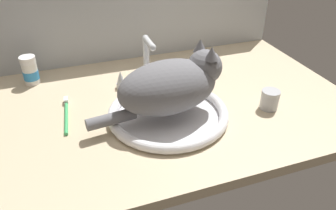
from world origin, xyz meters
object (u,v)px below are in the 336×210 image
at_px(faucet, 147,66).
at_px(metal_jar, 270,100).
at_px(pill_bottle, 30,71).
at_px(sink_basin, 168,113).
at_px(toothbrush, 66,114).
at_px(cat, 174,84).

relative_size(faucet, metal_jar, 3.59).
bearing_deg(metal_jar, pill_bottle, 149.12).
height_order(sink_basin, toothbrush, sink_basin).
bearing_deg(metal_jar, sink_basin, 169.55).
relative_size(sink_basin, pill_bottle, 3.55).
bearing_deg(pill_bottle, metal_jar, -30.88).
relative_size(faucet, toothbrush, 1.16).
bearing_deg(pill_bottle, faucet, -20.56).
bearing_deg(faucet, sink_basin, -90.00).
distance_m(sink_basin, pill_bottle, 0.50).
bearing_deg(pill_bottle, toothbrush, -69.48).
bearing_deg(toothbrush, sink_basin, -20.07).
distance_m(faucet, pill_bottle, 0.39).
relative_size(sink_basin, metal_jar, 5.89).
height_order(faucet, metal_jar, faucet).
height_order(cat, toothbrush, cat).
relative_size(cat, metal_jar, 6.81).
bearing_deg(toothbrush, faucet, 20.81).
bearing_deg(faucet, cat, -84.83).
xyz_separation_m(sink_basin, cat, (0.02, 0.00, 0.09)).
xyz_separation_m(cat, toothbrush, (-0.29, 0.10, -0.10)).
height_order(faucet, pill_bottle, faucet).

